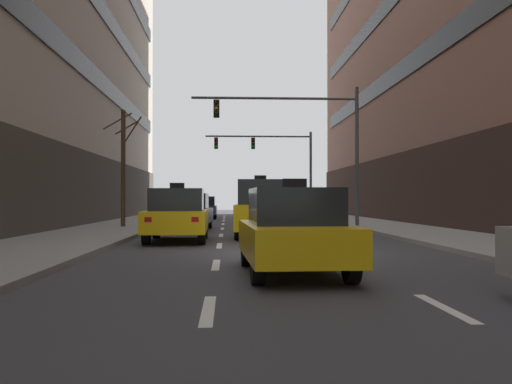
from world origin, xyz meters
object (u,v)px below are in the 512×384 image
at_px(taxi_driving_1, 177,215).
at_px(street_tree_0, 123,164).
at_px(car_driving_3, 190,212).
at_px(car_driving_0, 204,208).
at_px(taxi_driving_4, 293,232).
at_px(traffic_signal_0, 309,131).
at_px(traffic_signal_1, 274,155).
at_px(taxi_driving_2, 260,209).

relative_size(taxi_driving_1, street_tree_0, 0.86).
bearing_deg(car_driving_3, car_driving_0, 89.77).
bearing_deg(car_driving_3, taxi_driving_4, -79.38).
relative_size(car_driving_0, traffic_signal_0, 0.53).
distance_m(taxi_driving_1, street_tree_0, 8.70).
xyz_separation_m(car_driving_3, traffic_signal_0, (5.63, 0.88, 3.83)).
height_order(traffic_signal_0, traffic_signal_1, traffic_signal_0).
distance_m(traffic_signal_0, traffic_signal_1, 15.29).
distance_m(car_driving_3, traffic_signal_0, 6.86).
distance_m(car_driving_3, street_tree_0, 3.85).
distance_m(taxi_driving_1, taxi_driving_4, 8.95).
relative_size(taxi_driving_2, traffic_signal_1, 0.55).
distance_m(car_driving_0, traffic_signal_0, 15.22).
relative_size(taxi_driving_1, traffic_signal_1, 0.59).
relative_size(taxi_driving_1, taxi_driving_4, 1.08).
height_order(taxi_driving_2, traffic_signal_0, traffic_signal_0).
distance_m(traffic_signal_0, street_tree_0, 8.90).
bearing_deg(traffic_signal_0, taxi_driving_2, -112.72).
xyz_separation_m(car_driving_0, traffic_signal_0, (5.57, -13.63, 3.87)).
bearing_deg(car_driving_3, traffic_signal_0, 8.90).
height_order(taxi_driving_1, street_tree_0, street_tree_0).
relative_size(car_driving_3, taxi_driving_4, 1.04).
bearing_deg(traffic_signal_1, taxi_driving_4, -94.07).
height_order(car_driving_3, traffic_signal_1, traffic_signal_1).
height_order(taxi_driving_2, taxi_driving_4, taxi_driving_2).
relative_size(taxi_driving_2, taxi_driving_4, 1.01).
height_order(car_driving_0, street_tree_0, street_tree_0).
bearing_deg(taxi_driving_2, traffic_signal_1, 83.95).
bearing_deg(street_tree_0, traffic_signal_1, 61.91).
bearing_deg(taxi_driving_2, street_tree_0, 134.61).
xyz_separation_m(taxi_driving_1, taxi_driving_4, (2.88, -8.48, -0.07)).
bearing_deg(car_driving_0, taxi_driving_4, -84.54).
height_order(traffic_signal_1, street_tree_0, traffic_signal_1).
distance_m(car_driving_0, car_driving_3, 14.51).
relative_size(car_driving_3, traffic_signal_1, 0.57).
bearing_deg(street_tree_0, car_driving_0, 77.19).
bearing_deg(street_tree_0, taxi_driving_2, -45.39).
distance_m(car_driving_0, traffic_signal_1, 6.68).
relative_size(taxi_driving_4, traffic_signal_1, 0.55).
height_order(taxi_driving_1, traffic_signal_0, traffic_signal_0).
height_order(taxi_driving_2, traffic_signal_1, traffic_signal_1).
bearing_deg(traffic_signal_0, car_driving_0, 112.21).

